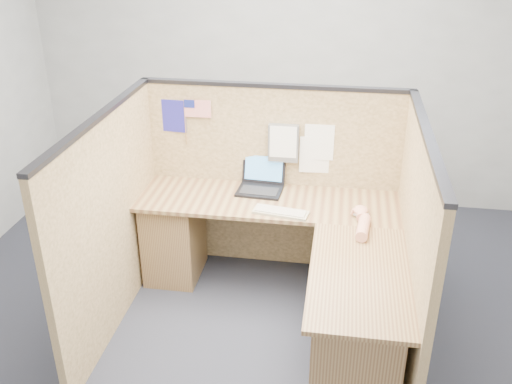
% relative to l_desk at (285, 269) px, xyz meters
% --- Properties ---
extents(floor, '(5.00, 5.00, 0.00)m').
position_rel_l_desk_xyz_m(floor, '(-0.18, -0.29, -0.39)').
color(floor, black).
rests_on(floor, ground).
extents(wall_back, '(5.00, 0.00, 5.00)m').
position_rel_l_desk_xyz_m(wall_back, '(-0.18, 1.96, 1.01)').
color(wall_back, gray).
rests_on(wall_back, floor).
extents(cubicle_partitions, '(2.06, 1.83, 1.53)m').
position_rel_l_desk_xyz_m(cubicle_partitions, '(-0.18, 0.14, 0.38)').
color(cubicle_partitions, brown).
rests_on(cubicle_partitions, floor).
extents(l_desk, '(1.95, 1.75, 0.73)m').
position_rel_l_desk_xyz_m(l_desk, '(0.00, 0.00, 0.00)').
color(l_desk, brown).
rests_on(l_desk, floor).
extents(laptop, '(0.35, 0.34, 0.25)m').
position_rel_l_desk_xyz_m(laptop, '(-0.27, 0.58, 0.40)').
color(laptop, black).
rests_on(laptop, l_desk).
extents(keyboard, '(0.41, 0.19, 0.03)m').
position_rel_l_desk_xyz_m(keyboard, '(-0.06, 0.19, 0.35)').
color(keyboard, '#9D977A').
rests_on(keyboard, l_desk).
extents(mouse, '(0.13, 0.09, 0.05)m').
position_rel_l_desk_xyz_m(mouse, '(0.50, 0.23, 0.36)').
color(mouse, silver).
rests_on(mouse, l_desk).
extents(hand_forearm, '(0.12, 0.42, 0.09)m').
position_rel_l_desk_xyz_m(hand_forearm, '(0.51, 0.08, 0.38)').
color(hand_forearm, tan).
rests_on(hand_forearm, l_desk).
extents(blue_poster, '(0.19, 0.02, 0.26)m').
position_rel_l_desk_xyz_m(blue_poster, '(-0.96, 0.68, 0.86)').
color(blue_poster, navy).
rests_on(blue_poster, cubicle_partitions).
extents(american_flag, '(0.21, 0.01, 0.36)m').
position_rel_l_desk_xyz_m(american_flag, '(-0.79, 0.67, 0.92)').
color(american_flag, olive).
rests_on(american_flag, cubicle_partitions).
extents(file_holder, '(0.23, 0.05, 0.30)m').
position_rel_l_desk_xyz_m(file_holder, '(-0.10, 0.66, 0.70)').
color(file_holder, slate).
rests_on(file_holder, cubicle_partitions).
extents(paper_left, '(0.22, 0.01, 0.28)m').
position_rel_l_desk_xyz_m(paper_left, '(0.16, 0.68, 0.71)').
color(paper_left, white).
rests_on(paper_left, cubicle_partitions).
extents(paper_right, '(0.23, 0.02, 0.29)m').
position_rel_l_desk_xyz_m(paper_right, '(0.13, 0.68, 0.60)').
color(paper_right, white).
rests_on(paper_right, cubicle_partitions).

